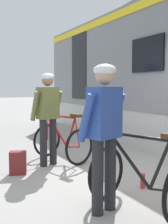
% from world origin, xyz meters
% --- Properties ---
extents(ground_plane, '(80.00, 80.00, 0.00)m').
position_xyz_m(ground_plane, '(0.00, 0.00, 0.00)').
color(ground_plane, '#A09E99').
extents(cyclist_near_in_olive, '(0.66, 0.41, 1.76)m').
position_xyz_m(cyclist_near_in_olive, '(-0.89, 1.28, 1.05)').
color(cyclist_near_in_olive, '#232328').
rests_on(cyclist_near_in_olive, ground).
extents(cyclist_far_in_blue, '(0.66, 0.42, 1.76)m').
position_xyz_m(cyclist_far_in_blue, '(-0.99, -0.98, 1.05)').
color(cyclist_far_in_blue, '#232328').
rests_on(cyclist_far_in_blue, ground).
extents(bicycle_near_red, '(1.00, 1.24, 0.99)m').
position_xyz_m(bicycle_near_red, '(-0.51, 1.49, 0.40)').
color(bicycle_near_red, black).
rests_on(bicycle_near_red, ground).
extents(bicycle_far_black, '(1.03, 1.25, 0.99)m').
position_xyz_m(bicycle_far_black, '(-0.59, -1.14, 0.40)').
color(bicycle_far_black, black).
rests_on(bicycle_far_black, ground).
extents(backpack_on_platform, '(0.32, 0.26, 0.40)m').
position_xyz_m(backpack_on_platform, '(-1.56, 0.96, 0.20)').
color(backpack_on_platform, maroon).
rests_on(backpack_on_platform, ground).
extents(water_bottle_near_the_bikes, '(0.07, 0.07, 0.22)m').
position_xyz_m(water_bottle_near_the_bikes, '(-0.07, -0.56, 0.11)').
color(water_bottle_near_the_bikes, red).
rests_on(water_bottle_near_the_bikes, ground).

